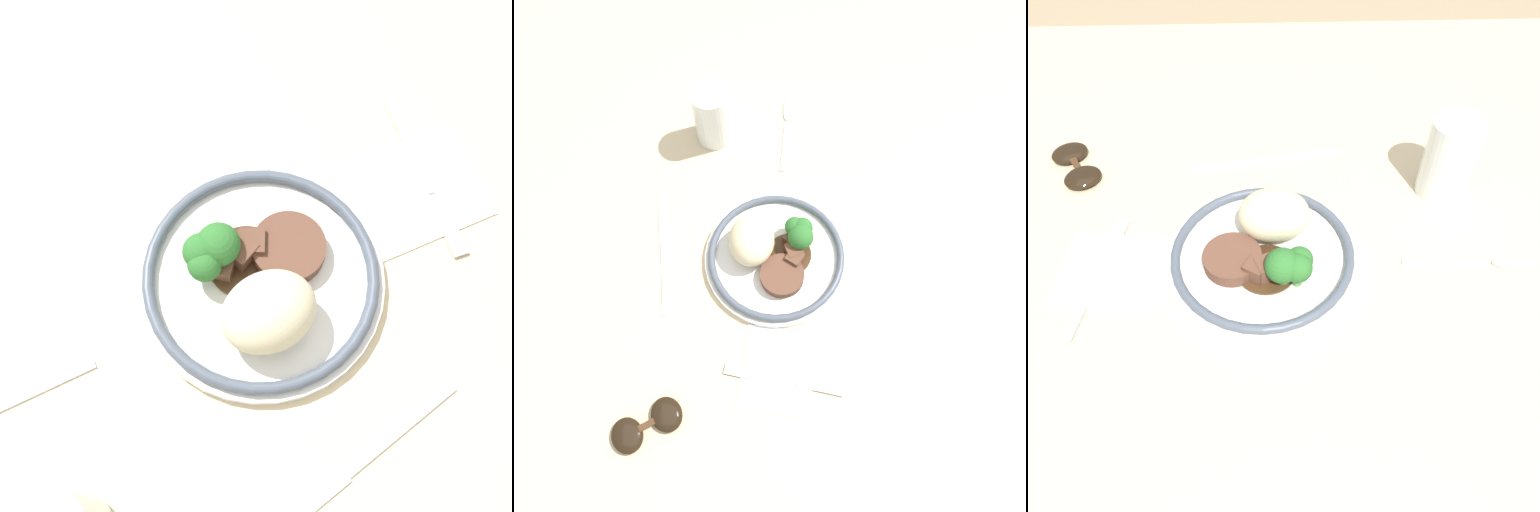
{
  "view_description": "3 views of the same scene",
  "coord_description": "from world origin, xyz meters",
  "views": [
    {
      "loc": [
        0.14,
        0.17,
        0.7
      ],
      "look_at": [
        0.02,
        -0.04,
        0.08
      ],
      "focal_mm": 50.0,
      "sensor_mm": 36.0,
      "label": 1
    },
    {
      "loc": [
        -0.3,
        -0.03,
        0.83
      ],
      "look_at": [
        0.02,
        -0.02,
        0.08
      ],
      "focal_mm": 35.0,
      "sensor_mm": 36.0,
      "label": 2
    },
    {
      "loc": [
        0.04,
        -0.42,
        0.54
      ],
      "look_at": [
        0.05,
        -0.05,
        0.07
      ],
      "focal_mm": 35.0,
      "sensor_mm": 36.0,
      "label": 3
    }
  ],
  "objects": [
    {
      "name": "dining_table",
      "position": [
        0.0,
        0.0,
        0.02
      ],
      "size": [
        1.41,
        1.17,
        0.04
      ],
      "color": "beige",
      "rests_on": "ground"
    },
    {
      "name": "napkin",
      "position": [
        -0.16,
        -0.04,
        0.04
      ],
      "size": [
        0.14,
        0.12,
        0.0
      ],
      "color": "white",
      "rests_on": "dining_table"
    },
    {
      "name": "plate",
      "position": [
        0.03,
        -0.03,
        0.06
      ],
      "size": [
        0.24,
        0.24,
        0.07
      ],
      "color": "white",
      "rests_on": "dining_table"
    },
    {
      "name": "juice_glass",
      "position": [
        0.28,
        0.09,
        0.1
      ],
      "size": [
        0.07,
        0.07,
        0.12
      ],
      "color": "#F4AD19",
      "rests_on": "dining_table"
    },
    {
      "name": "knife",
      "position": [
        0.04,
        0.16,
        0.04
      ],
      "size": [
        0.23,
        0.04,
        0.0
      ],
      "rotation": [
        0.0,
        0.0,
        0.14
      ],
      "color": "silver",
      "rests_on": "dining_table"
    },
    {
      "name": "ground_plane",
      "position": [
        0.0,
        0.0,
        0.0
      ],
      "size": [
        8.0,
        8.0,
        0.0
      ],
      "primitive_type": "plane",
      "color": "#998466"
    },
    {
      "name": "sunglasses",
      "position": [
        -0.25,
        0.15,
        0.05
      ],
      "size": [
        0.1,
        0.12,
        0.02
      ],
      "rotation": [
        0.0,
        0.0,
        0.52
      ],
      "color": "black",
      "rests_on": "dining_table"
    },
    {
      "name": "fork",
      "position": [
        -0.17,
        -0.03,
        0.05
      ],
      "size": [
        0.04,
        0.19,
        0.0
      ],
      "rotation": [
        0.0,
        0.0,
        1.39
      ],
      "color": "silver",
      "rests_on": "napkin"
    },
    {
      "name": "spoon",
      "position": [
        0.32,
        -0.04,
        0.04
      ],
      "size": [
        0.17,
        0.02,
        0.01
      ],
      "rotation": [
        0.0,
        0.0,
        -0.06
      ],
      "color": "silver",
      "rests_on": "dining_table"
    }
  ]
}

